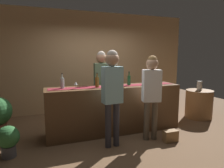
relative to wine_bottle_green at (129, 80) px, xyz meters
name	(u,v)px	position (x,y,z in m)	size (l,w,h in m)	color
ground_plane	(115,131)	(-0.33, -0.01, -1.11)	(10.00, 10.00, 0.00)	brown
back_wall	(93,62)	(-0.33, 1.89, 0.34)	(6.00, 0.12, 2.90)	tan
bar_counter	(115,109)	(-0.33, -0.01, -0.61)	(2.86, 0.60, 1.00)	#543821
counter_runner_cloth	(115,86)	(-0.33, -0.01, -0.11)	(2.72, 0.28, 0.01)	maroon
wine_bottle_green	(129,80)	(0.00, 0.00, 0.00)	(0.07, 0.07, 0.30)	#194723
wine_bottle_amber	(97,82)	(-0.73, -0.06, 0.00)	(0.07, 0.07, 0.30)	brown
wine_bottle_clear	(62,83)	(-1.41, 0.04, 0.00)	(0.07, 0.07, 0.30)	#B2C6C1
wine_glass_near_customer	(76,83)	(-1.16, -0.07, -0.01)	(0.07, 0.07, 0.14)	silver
wine_glass_mid_counter	(155,79)	(0.66, 0.01, -0.01)	(0.07, 0.07, 0.14)	silver
wine_glass_far_end	(116,81)	(-0.28, 0.03, -0.01)	(0.07, 0.07, 0.14)	silver
bartender	(101,79)	(-0.46, 0.57, -0.02)	(0.35, 0.24, 1.75)	#26262B
customer_sipping	(151,89)	(0.18, -0.64, -0.10)	(0.38, 0.28, 1.64)	brown
customer_browsing	(112,88)	(-0.63, -0.67, -0.03)	(0.36, 0.24, 1.73)	#33333D
round_side_table	(199,104)	(2.10, 0.14, -0.74)	(0.68, 0.68, 0.74)	brown
vase_on_side_table	(200,86)	(2.09, 0.15, -0.25)	(0.13, 0.13, 0.24)	#B7B2A8
potted_plant_small	(8,139)	(-2.34, -0.48, -0.81)	(0.36, 0.36, 0.52)	#4C4C51
handbag	(170,136)	(0.49, -0.86, -1.00)	(0.28, 0.14, 0.22)	olive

